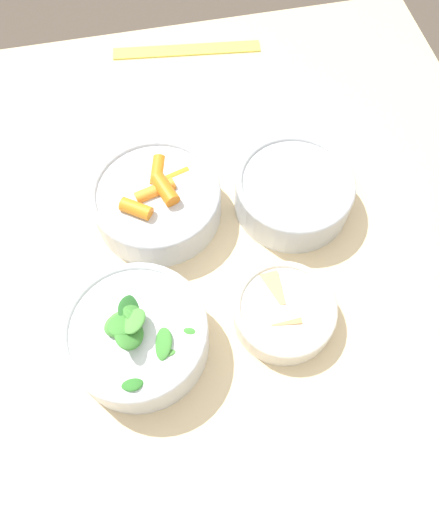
# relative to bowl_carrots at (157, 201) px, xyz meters

# --- Properties ---
(ground_plane) EXTENTS (10.00, 10.00, 0.00)m
(ground_plane) POSITION_rel_bowl_carrots_xyz_m (0.05, -0.13, -0.80)
(ground_plane) COLOR #4C4238
(dining_table) EXTENTS (0.98, 1.07, 0.76)m
(dining_table) POSITION_rel_bowl_carrots_xyz_m (0.05, -0.13, -0.15)
(dining_table) COLOR beige
(dining_table) RESTS_ON ground_plane
(bowl_carrots) EXTENTS (0.19, 0.19, 0.07)m
(bowl_carrots) POSITION_rel_bowl_carrots_xyz_m (0.00, 0.00, 0.00)
(bowl_carrots) COLOR silver
(bowl_carrots) RESTS_ON dining_table
(bowl_greens) EXTENTS (0.18, 0.18, 0.10)m
(bowl_greens) POSITION_rel_bowl_carrots_xyz_m (-0.05, -0.20, 0.01)
(bowl_greens) COLOR silver
(bowl_greens) RESTS_ON dining_table
(bowl_beans_hotdog) EXTENTS (0.17, 0.17, 0.06)m
(bowl_beans_hotdog) POSITION_rel_bowl_carrots_xyz_m (0.20, -0.03, -0.00)
(bowl_beans_hotdog) COLOR silver
(bowl_beans_hotdog) RESTS_ON dining_table
(bowl_cookies) EXTENTS (0.14, 0.14, 0.04)m
(bowl_cookies) POSITION_rel_bowl_carrots_xyz_m (0.14, -0.20, -0.01)
(bowl_cookies) COLOR silver
(bowl_cookies) RESTS_ON dining_table
(ruler) EXTENTS (0.27, 0.06, 0.00)m
(ruler) POSITION_rel_bowl_carrots_xyz_m (0.10, 0.34, -0.03)
(ruler) COLOR #EADB4C
(ruler) RESTS_ON dining_table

